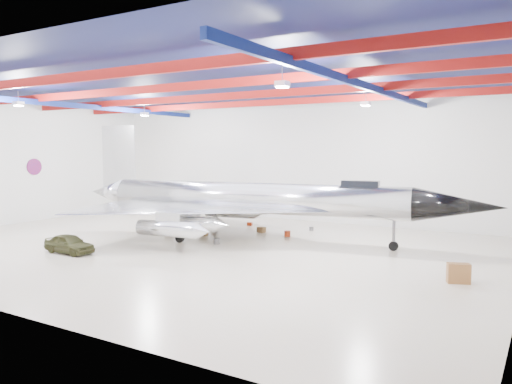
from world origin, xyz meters
The scene contains 17 objects.
floor centered at (0.00, 0.00, 0.00)m, with size 40.00×40.00×0.00m, color beige.
wall_back centered at (0.00, 15.00, 5.50)m, with size 40.00×40.00×0.00m, color silver.
wall_left centered at (-20.00, 0.00, 5.50)m, with size 30.00×30.00×0.00m, color silver.
ceiling centered at (0.00, 0.00, 11.00)m, with size 40.00×40.00×0.00m, color #0A0F38.
ceiling_structure centered at (0.00, 0.00, 10.32)m, with size 39.50×29.50×1.08m.
wall_roundel centered at (-19.94, 2.00, 5.00)m, with size 1.50×1.50×0.10m, color #B21414.
jet_aircraft centered at (2.27, 3.92, 2.79)m, with size 31.14×20.34×8.51m.
jeep centered at (-5.38, -5.96, 0.61)m, with size 1.45×3.61×1.23m, color #38391C.
desk centered at (17.19, -0.73, 0.50)m, with size 1.09×0.54×1.00m, color brown.
crate_ply centered at (-4.68, 2.78, 0.19)m, with size 0.55×0.44×0.38m, color olive.
toolbox_red centered at (-1.46, 9.72, 0.14)m, with size 0.40×0.32×0.28m, color #A32E10.
engine_drum centered at (0.94, 1.40, 0.20)m, with size 0.45×0.45×0.40m, color #59595B.
parts_bin centered at (1.18, 7.22, 0.21)m, with size 0.60×0.48×0.42m, color olive.
crate_small centered at (-5.59, 7.10, 0.13)m, with size 0.37×0.29×0.26m, color #59595B.
tool_chest centered at (3.81, 6.64, 0.22)m, with size 0.48×0.48×0.43m, color #A32E10.
oil_barrel centered at (-1.87, 3.61, 0.20)m, with size 0.57×0.46×0.40m, color olive.
spares_box centered at (4.25, 10.05, 0.16)m, with size 0.35×0.35×0.32m, color #59595B.
Camera 1 is at (21.03, -26.83, 6.72)m, focal length 35.00 mm.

